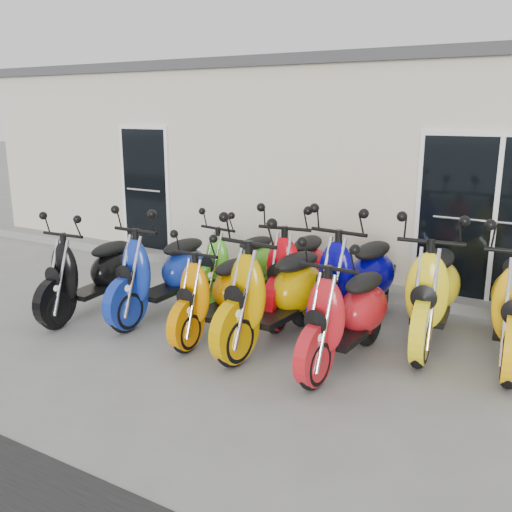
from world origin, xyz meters
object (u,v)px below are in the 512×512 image
object	(u,v)px
scooter_back_yellow	(434,275)
scooter_back_red	(297,258)
scooter_back_blue	(356,265)
scooter_front_red	(347,300)
scooter_front_orange_b	(275,278)
scooter_back_green	(238,253)
scooter_front_blue	(162,260)
scooter_front_black	(90,261)
scooter_front_orange_a	(216,280)

from	to	relation	value
scooter_back_yellow	scooter_back_red	bearing A→B (deg)	172.35
scooter_back_blue	scooter_front_red	bearing A→B (deg)	-68.76
scooter_back_red	scooter_front_orange_b	bearing A→B (deg)	-84.70
scooter_front_red	scooter_back_green	xyz separation A→B (m)	(-2.07, 1.22, -0.04)
scooter_front_blue	scooter_back_blue	xyz separation A→B (m)	(2.25, 0.87, 0.04)
scooter_front_red	scooter_back_red	distance (m)	1.56
scooter_front_orange_b	scooter_front_red	bearing A→B (deg)	-1.04
scooter_back_red	scooter_back_yellow	bearing A→B (deg)	-8.96
scooter_front_black	scooter_front_red	xyz separation A→B (m)	(3.41, 0.21, 0.01)
scooter_back_red	scooter_back_yellow	size ratio (longest dim) A/B	0.96
scooter_front_orange_b	scooter_front_red	distance (m)	0.90
scooter_back_blue	scooter_back_green	bearing A→B (deg)	179.69
scooter_front_blue	scooter_front_orange_a	distance (m)	0.96
scooter_front_black	scooter_back_yellow	xyz separation A→B (m)	(4.01, 1.26, 0.09)
scooter_front_orange_a	scooter_front_red	bearing A→B (deg)	-2.91
scooter_front_orange_b	scooter_back_green	distance (m)	1.64
scooter_front_black	scooter_front_orange_a	world-z (taller)	scooter_front_black
scooter_front_orange_a	scooter_back_green	world-z (taller)	scooter_back_green
scooter_front_orange_b	scooter_back_blue	size ratio (longest dim) A/B	1.00
scooter_front_blue	scooter_front_orange_a	xyz separation A→B (m)	(0.94, -0.18, -0.08)
scooter_front_blue	scooter_front_red	distance (m)	2.57
scooter_front_black	scooter_front_blue	world-z (taller)	scooter_front_blue
scooter_front_orange_a	scooter_front_red	distance (m)	1.62
scooter_front_orange_b	scooter_back_red	size ratio (longest dim) A/B	1.03
scooter_back_blue	scooter_front_black	bearing A→B (deg)	-152.84
scooter_front_orange_a	scooter_back_green	bearing A→B (deg)	108.06
scooter_back_green	scooter_back_yellow	distance (m)	2.69
scooter_front_orange_a	scooter_front_blue	bearing A→B (deg)	166.54
scooter_front_orange_b	scooter_back_blue	xyz separation A→B (m)	(0.58, 0.96, 0.00)
scooter_front_black	scooter_back_blue	world-z (taller)	scooter_back_blue
scooter_front_orange_a	scooter_back_blue	size ratio (longest dim) A/B	0.84
scooter_front_blue	scooter_front_orange_a	world-z (taller)	scooter_front_blue
scooter_back_red	scooter_back_blue	bearing A→B (deg)	-10.02
scooter_front_blue	scooter_back_blue	world-z (taller)	scooter_back_blue
scooter_back_blue	scooter_front_orange_b	bearing A→B (deg)	-116.07
scooter_front_black	scooter_front_orange_a	bearing A→B (deg)	2.21
scooter_front_red	scooter_back_yellow	size ratio (longest dim) A/B	0.90
scooter_front_orange_b	scooter_front_red	size ratio (longest dim) A/B	1.10
scooter_front_orange_b	scooter_back_green	bearing A→B (deg)	141.96
scooter_back_yellow	scooter_back_green	bearing A→B (deg)	170.16
scooter_back_green	scooter_back_red	distance (m)	0.97
scooter_front_orange_b	scooter_back_red	bearing A→B (deg)	108.19
scooter_front_black	scooter_front_orange_b	world-z (taller)	scooter_front_orange_b
scooter_front_black	scooter_front_blue	bearing A→B (deg)	20.47
scooter_back_green	scooter_back_yellow	world-z (taller)	scooter_back_yellow
scooter_front_orange_a	scooter_back_yellow	xyz separation A→B (m)	(2.22, 1.04, 0.13)
scooter_front_black	scooter_front_orange_b	distance (m)	2.54
scooter_front_orange_b	scooter_back_red	distance (m)	1.02
scooter_front_blue	scooter_front_orange_b	size ratio (longest dim) A/B	0.95
scooter_back_green	scooter_front_blue	bearing A→B (deg)	-107.44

